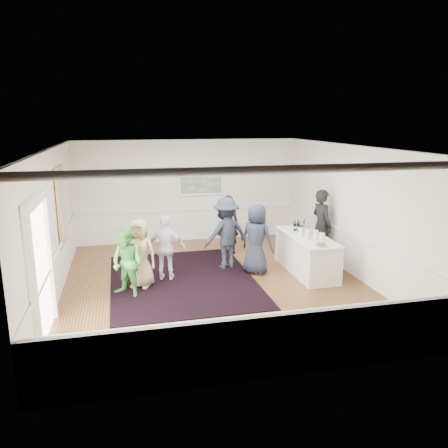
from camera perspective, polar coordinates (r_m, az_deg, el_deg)
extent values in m
plane|color=brown|center=(10.45, -1.23, -7.76)|extent=(8.00, 8.00, 0.00)
cube|color=white|center=(9.76, -1.33, 10.03)|extent=(7.00, 8.00, 0.02)
cube|color=white|center=(9.90, -21.53, -0.24)|extent=(0.02, 8.00, 3.20)
cube|color=white|center=(11.22, 16.49, 1.68)|extent=(0.02, 8.00, 3.20)
cube|color=white|center=(13.86, -4.71, 4.35)|extent=(7.00, 0.02, 3.20)
cube|color=white|center=(6.28, 6.34, -6.99)|extent=(7.00, 0.02, 3.20)
cube|color=gold|center=(11.11, -20.48, 2.32)|extent=(0.04, 1.25, 1.85)
cube|color=white|center=(11.11, -20.35, 2.33)|extent=(0.01, 1.05, 1.65)
cube|color=white|center=(7.43, -23.59, -8.08)|extent=(0.10, 0.14, 2.40)
cube|color=white|center=(8.96, -21.80, -4.30)|extent=(0.10, 0.14, 2.40)
cube|color=white|center=(7.88, -23.45, 2.81)|extent=(0.10, 1.78, 0.16)
cube|color=white|center=(8.19, -22.85, -6.03)|extent=(0.02, 1.50, 2.40)
cube|color=white|center=(13.84, -3.05, 5.13)|extent=(1.44, 0.05, 0.66)
cube|color=#246131|center=(13.81, -3.02, 5.11)|extent=(1.30, 0.01, 0.52)
cube|color=black|center=(10.72, -5.45, -7.20)|extent=(3.44, 4.48, 0.02)
cube|color=silver|center=(11.26, 10.70, -3.90)|extent=(0.83, 2.28, 0.93)
cube|color=silver|center=(11.13, 10.80, -1.59)|extent=(0.89, 2.34, 0.02)
imported|color=black|center=(12.14, 12.61, -0.18)|extent=(0.61, 0.80, 1.98)
imported|color=tan|center=(10.18, -10.91, -3.80)|extent=(0.93, 0.82, 1.61)
imported|color=green|center=(9.74, -12.53, -4.95)|extent=(0.94, 0.92, 1.52)
imported|color=white|center=(10.55, -7.58, -3.14)|extent=(0.99, 0.58, 1.58)
imported|color=#202636|center=(11.25, 0.28, -1.23)|extent=(1.34, 0.97, 1.86)
imported|color=black|center=(12.50, 0.51, -0.07)|extent=(0.71, 0.55, 1.72)
imported|color=#202636|center=(10.93, 4.26, -1.95)|extent=(1.01, 1.01, 1.77)
cylinder|color=#8CBB42|center=(10.84, 10.84, -1.30)|extent=(0.12, 0.12, 0.24)
cylinder|color=#C73A58|center=(10.85, 11.88, -1.33)|extent=(0.12, 0.12, 0.24)
cylinder|color=#6AAE3E|center=(11.01, 9.96, -1.02)|extent=(0.12, 0.12, 0.24)
cylinder|color=beige|center=(10.61, 12.72, -1.70)|extent=(0.12, 0.12, 0.24)
cylinder|color=silver|center=(11.30, 10.54, -0.69)|extent=(0.26, 0.26, 0.25)
imported|color=white|center=(10.26, 12.51, -2.73)|extent=(0.26, 0.26, 0.06)
cylinder|color=#8E5C38|center=(10.25, 12.52, -2.61)|extent=(0.19, 0.19, 0.04)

